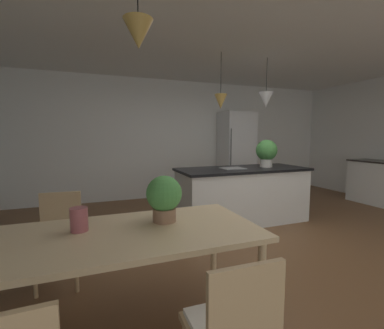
# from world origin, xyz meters

# --- Properties ---
(ground_plane) EXTENTS (10.00, 8.40, 0.04)m
(ground_plane) POSITION_xyz_m (0.00, 0.00, -0.02)
(ground_plane) COLOR brown
(ceiling_slab) EXTENTS (10.00, 8.40, 0.12)m
(ceiling_slab) POSITION_xyz_m (0.00, 0.00, 2.76)
(ceiling_slab) COLOR white
(wall_back_kitchen) EXTENTS (10.00, 0.12, 2.70)m
(wall_back_kitchen) POSITION_xyz_m (0.00, 3.26, 1.35)
(wall_back_kitchen) COLOR white
(wall_back_kitchen) RESTS_ON ground_plane
(dining_table) EXTENTS (2.09, 0.96, 0.73)m
(dining_table) POSITION_xyz_m (-1.80, -0.87, 0.67)
(dining_table) COLOR #D1B284
(dining_table) RESTS_ON ground_plane
(chair_far_left) EXTENTS (0.43, 0.43, 0.87)m
(chair_far_left) POSITION_xyz_m (-2.26, -0.02, 0.47)
(chair_far_left) COLOR tan
(chair_far_left) RESTS_ON ground_plane
(kitchen_island) EXTENTS (2.16, 0.88, 0.91)m
(kitchen_island) POSITION_xyz_m (0.38, 0.97, 0.46)
(kitchen_island) COLOR silver
(kitchen_island) RESTS_ON ground_plane
(refrigerator) EXTENTS (0.76, 0.67, 1.99)m
(refrigerator) POSITION_xyz_m (1.36, 2.86, 1.00)
(refrigerator) COLOR silver
(refrigerator) RESTS_ON ground_plane
(pendant_over_table) EXTENTS (0.20, 0.20, 0.71)m
(pendant_over_table) POSITION_xyz_m (-1.63, -0.99, 2.08)
(pendant_over_table) COLOR black
(pendant_over_island_main) EXTENTS (0.20, 0.20, 0.85)m
(pendant_over_island_main) POSITION_xyz_m (-0.04, 0.97, 1.96)
(pendant_over_island_main) COLOR black
(pendant_over_island_aux) EXTENTS (0.24, 0.24, 0.81)m
(pendant_over_island_aux) POSITION_xyz_m (0.80, 0.97, 2.02)
(pendant_over_island_aux) COLOR black
(potted_plant_on_island) EXTENTS (0.36, 0.36, 0.46)m
(potted_plant_on_island) POSITION_xyz_m (0.84, 0.97, 1.16)
(potted_plant_on_island) COLOR beige
(potted_plant_on_island) RESTS_ON kitchen_island
(potted_plant_on_table) EXTENTS (0.29, 0.29, 0.38)m
(potted_plant_on_table) POSITION_xyz_m (-1.41, -0.74, 0.94)
(potted_plant_on_table) COLOR #8C664C
(potted_plant_on_table) RESTS_ON dining_table
(vase_on_dining_table) EXTENTS (0.13, 0.13, 0.17)m
(vase_on_dining_table) POSITION_xyz_m (-2.05, -0.74, 0.82)
(vase_on_dining_table) COLOR #994C51
(vase_on_dining_table) RESTS_ON dining_table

